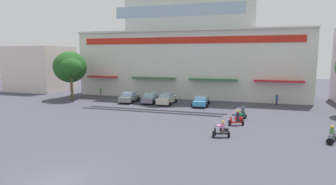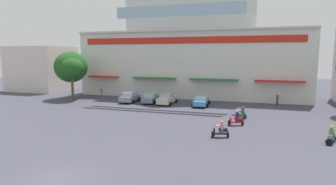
{
  "view_description": "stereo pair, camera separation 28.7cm",
  "coord_description": "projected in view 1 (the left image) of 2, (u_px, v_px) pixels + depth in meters",
  "views": [
    {
      "loc": [
        10.16,
        -12.28,
        7.05
      ],
      "look_at": [
        0.54,
        19.58,
        2.48
      ],
      "focal_mm": 29.71,
      "sensor_mm": 36.0,
      "label": 1
    },
    {
      "loc": [
        10.43,
        -12.2,
        7.05
      ],
      "look_at": [
        0.54,
        19.58,
        2.48
      ],
      "focal_mm": 29.71,
      "sensor_mm": 36.0,
      "label": 2
    }
  ],
  "objects": [
    {
      "name": "plaza_tree_2",
      "position": [
        70.0,
        67.0,
        44.1
      ],
      "size": [
        5.02,
        5.47,
        7.54
      ],
      "color": "brown",
      "rests_on": "ground"
    },
    {
      "name": "pedestrian_1",
      "position": [
        277.0,
        99.0,
        38.72
      ],
      "size": [
        0.46,
        0.46,
        1.62
      ],
      "color": "#242446",
      "rests_on": "ground"
    },
    {
      "name": "scooter_rider_4",
      "position": [
        332.0,
        136.0,
        22.17
      ],
      "size": [
        1.08,
        1.55,
        1.49
      ],
      "color": "black",
      "rests_on": "ground"
    },
    {
      "name": "parked_car_3",
      "position": [
        201.0,
        101.0,
        38.24
      ],
      "size": [
        2.41,
        4.3,
        1.39
      ],
      "color": "#4092CA",
      "rests_on": "ground"
    },
    {
      "name": "ground_plane",
      "position": [
        144.0,
        125.0,
        27.85
      ],
      "size": [
        128.0,
        128.0,
        0.0
      ],
      "primitive_type": "plane",
      "color": "#444351"
    },
    {
      "name": "parked_car_0",
      "position": [
        129.0,
        97.0,
        41.11
      ],
      "size": [
        2.52,
        3.94,
        1.56
      ],
      "color": "gray",
      "rests_on": "ground"
    },
    {
      "name": "colonial_building",
      "position": [
        192.0,
        44.0,
        48.1
      ],
      "size": [
        37.32,
        15.48,
        21.03
      ],
      "color": "silver",
      "rests_on": "ground"
    },
    {
      "name": "scooter_rider_9",
      "position": [
        222.0,
        130.0,
        23.77
      ],
      "size": [
        1.53,
        0.84,
        1.47
      ],
      "color": "black",
      "rests_on": "ground"
    },
    {
      "name": "parked_car_1",
      "position": [
        150.0,
        98.0,
        40.61
      ],
      "size": [
        2.52,
        4.27,
        1.43
      ],
      "color": "slate",
      "rests_on": "ground"
    },
    {
      "name": "flank_building_left",
      "position": [
        41.0,
        69.0,
        54.78
      ],
      "size": [
        10.42,
        9.21,
        8.55
      ],
      "color": "silver",
      "rests_on": "ground"
    },
    {
      "name": "scooter_rider_3",
      "position": [
        237.0,
        119.0,
        27.76
      ],
      "size": [
        1.57,
        0.93,
        1.55
      ],
      "color": "black",
      "rests_on": "ground"
    },
    {
      "name": "scooter_rider_1",
      "position": [
        243.0,
        114.0,
        30.13
      ],
      "size": [
        0.93,
        1.57,
        1.48
      ],
      "color": "black",
      "rests_on": "ground"
    },
    {
      "name": "parked_car_2",
      "position": [
        167.0,
        99.0,
        39.59
      ],
      "size": [
        2.41,
        4.43,
        1.57
      ],
      "color": "beige",
      "rests_on": "ground"
    },
    {
      "name": "pedestrian_0",
      "position": [
        101.0,
        91.0,
        46.18
      ],
      "size": [
        0.34,
        0.34,
        1.64
      ],
      "color": "#81645F",
      "rests_on": "ground"
    },
    {
      "name": "plaza_tree_0",
      "position": [
        71.0,
        68.0,
        42.31
      ],
      "size": [
        3.66,
        3.3,
        6.52
      ],
      "color": "brown",
      "rests_on": "ground"
    }
  ]
}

